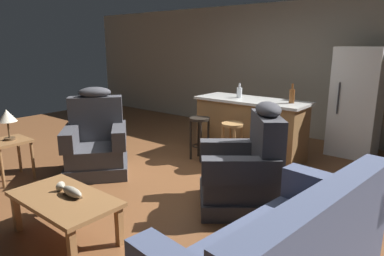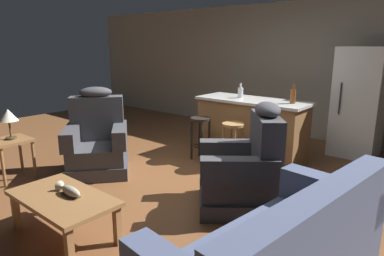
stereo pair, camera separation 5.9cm
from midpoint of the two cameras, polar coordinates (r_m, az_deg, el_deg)
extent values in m
plane|color=brown|center=(4.68, 0.74, -8.78)|extent=(12.00, 12.00, 0.00)
cube|color=#A89E89|center=(7.06, 17.00, 9.18)|extent=(12.00, 0.05, 2.60)
cube|color=olive|center=(3.47, -21.03, -10.95)|extent=(1.10, 0.60, 0.04)
cube|color=olive|center=(3.88, -27.62, -12.42)|extent=(0.06, 0.06, 0.38)
cube|color=olive|center=(3.09, -19.90, -18.55)|extent=(0.06, 0.06, 0.38)
cube|color=olive|center=(4.06, -21.33, -10.58)|extent=(0.06, 0.06, 0.38)
cube|color=olive|center=(3.31, -12.54, -15.65)|extent=(0.06, 0.06, 0.38)
cube|color=#4C3823|center=(3.44, -19.77, -10.57)|extent=(0.22, 0.07, 0.01)
ellipsoid|color=#9E937F|center=(3.43, -19.83, -9.98)|extent=(0.28, 0.09, 0.09)
cone|color=#9E937F|center=(3.57, -21.27, -9.17)|extent=(0.06, 0.10, 0.10)
cube|color=#4C5675|center=(2.34, 20.14, -15.80)|extent=(0.42, 1.91, 0.52)
cube|color=#4C5675|center=(3.21, 21.58, -9.98)|extent=(0.86, 0.30, 0.28)
cube|color=#3D3D42|center=(5.12, -15.79, -6.24)|extent=(1.18, 1.18, 0.18)
cube|color=#3D3D42|center=(5.05, -15.95, -4.00)|extent=(1.10, 1.09, 0.24)
cube|color=#3D3D42|center=(5.23, -15.97, 1.59)|extent=(0.67, 0.73, 0.64)
ellipsoid|color=#3D3D42|center=(5.17, -16.25, 5.71)|extent=(0.50, 0.52, 0.16)
cube|color=#3D3D42|center=(4.94, -12.35, -1.16)|extent=(0.72, 0.65, 0.26)
cube|color=#3D3D42|center=(5.01, -19.91, -1.47)|extent=(0.72, 0.65, 0.26)
cube|color=#3D3D42|center=(4.02, 7.12, -11.49)|extent=(1.18, 1.18, 0.18)
cube|color=#3D3D42|center=(3.93, 7.21, -8.72)|extent=(1.10, 1.09, 0.24)
cube|color=#3D3D42|center=(3.83, 11.87, -2.54)|extent=(0.66, 0.74, 0.64)
ellipsoid|color=#3D3D42|center=(3.75, 12.15, 3.05)|extent=(0.50, 0.53, 0.16)
cube|color=#3D3D42|center=(3.53, 7.64, -7.03)|extent=(0.73, 0.64, 0.26)
cube|color=#3D3D42|center=(4.15, 6.51, -3.79)|extent=(0.73, 0.64, 0.26)
cube|color=olive|center=(5.18, -28.56, -1.97)|extent=(0.48, 0.48, 0.04)
cylinder|color=olive|center=(5.01, -29.41, -5.93)|extent=(0.04, 0.04, 0.52)
cylinder|color=olive|center=(5.50, -27.12, -3.99)|extent=(0.04, 0.04, 0.52)
cylinder|color=olive|center=(5.15, -25.30, -4.94)|extent=(0.04, 0.04, 0.52)
cylinder|color=#4C3823|center=(5.17, -28.38, -1.58)|extent=(0.14, 0.14, 0.03)
cylinder|color=#4C3823|center=(5.14, -28.54, -0.24)|extent=(0.02, 0.02, 0.22)
cone|color=beige|center=(5.10, -28.79, 1.83)|extent=(0.24, 0.24, 0.16)
cube|color=olive|center=(5.61, 9.38, -0.23)|extent=(1.71, 0.63, 0.91)
cube|color=silver|center=(5.52, 9.58, 4.56)|extent=(1.80, 0.70, 0.04)
cylinder|color=black|center=(5.35, 0.96, 1.53)|extent=(0.32, 0.32, 0.04)
torus|color=black|center=(5.46, 0.94, -2.98)|extent=(0.23, 0.23, 0.02)
cylinder|color=black|center=(5.42, -0.54, -2.01)|extent=(0.04, 0.04, 0.64)
cylinder|color=black|center=(5.30, 1.12, -2.39)|extent=(0.04, 0.04, 0.64)
cylinder|color=black|center=(5.57, 0.78, -1.58)|extent=(0.04, 0.04, 0.64)
cylinder|color=black|center=(5.45, 2.42, -1.93)|extent=(0.04, 0.04, 0.64)
cylinder|color=#A87A47|center=(5.01, 6.42, 0.58)|extent=(0.32, 0.32, 0.04)
torus|color=#A87A47|center=(5.13, 6.29, -4.21)|extent=(0.23, 0.23, 0.02)
cylinder|color=#A87A47|center=(5.07, 4.75, -3.20)|extent=(0.04, 0.04, 0.64)
cylinder|color=#A87A47|center=(4.97, 6.66, -3.62)|extent=(0.04, 0.04, 0.64)
cylinder|color=#A87A47|center=(5.23, 6.00, -2.69)|extent=(0.04, 0.04, 0.64)
cylinder|color=#A87A47|center=(5.13, 7.87, -3.09)|extent=(0.04, 0.04, 0.64)
cylinder|color=black|center=(4.72, 12.63, -0.50)|extent=(0.32, 0.32, 0.04)
torus|color=black|center=(4.84, 12.35, -5.55)|extent=(0.23, 0.23, 0.02)
cylinder|color=black|center=(4.77, 10.79, -4.51)|extent=(0.04, 0.04, 0.64)
cylinder|color=black|center=(4.68, 12.94, -4.96)|extent=(0.04, 0.04, 0.64)
cylinder|color=black|center=(4.94, 11.91, -3.92)|extent=(0.04, 0.04, 0.64)
cylinder|color=black|center=(4.86, 14.01, -4.35)|extent=(0.04, 0.04, 0.64)
cube|color=white|center=(6.17, 25.50, 3.91)|extent=(0.70, 0.66, 1.76)
cylinder|color=#333338|center=(5.87, 22.93, 4.59)|extent=(0.02, 0.02, 0.50)
cylinder|color=silver|center=(5.63, 7.59, 5.86)|extent=(0.09, 0.09, 0.16)
cylinder|color=silver|center=(5.61, 7.63, 7.04)|extent=(0.03, 0.03, 0.07)
cylinder|color=brown|center=(5.25, 16.00, 5.10)|extent=(0.08, 0.08, 0.20)
cylinder|color=brown|center=(5.24, 16.10, 6.67)|extent=(0.03, 0.03, 0.09)
camera|label=1|loc=(0.03, -90.38, -0.09)|focal=32.00mm
camera|label=2|loc=(0.03, 89.62, 0.09)|focal=32.00mm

